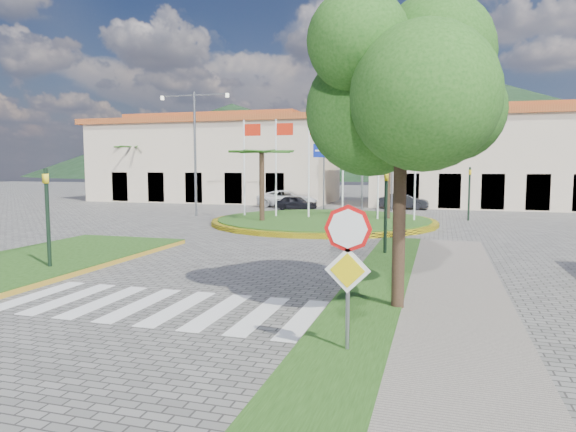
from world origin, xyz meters
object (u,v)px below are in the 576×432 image
(white_van, at_px, (287,199))
(car_dark_b, at_px, (404,201))
(car_dark_a, at_px, (296,203))
(deciduous_tree, at_px, (402,77))
(roundabout_island, at_px, (323,220))
(stop_sign, at_px, (348,256))

(white_van, height_order, car_dark_b, white_van)
(car_dark_b, bearing_deg, car_dark_a, 114.63)
(deciduous_tree, bearing_deg, car_dark_a, 110.55)
(white_van, height_order, car_dark_a, white_van)
(car_dark_a, bearing_deg, deciduous_tree, -148.76)
(roundabout_island, distance_m, stop_sign, 20.69)
(white_van, bearing_deg, roundabout_island, -165.60)
(white_van, bearing_deg, stop_sign, -173.82)
(white_van, relative_size, car_dark_a, 1.52)
(white_van, relative_size, car_dark_b, 1.31)
(deciduous_tree, relative_size, car_dark_a, 2.15)
(car_dark_b, bearing_deg, white_van, 96.12)
(roundabout_island, height_order, car_dark_a, roundabout_island)
(stop_sign, relative_size, white_van, 0.55)
(car_dark_a, bearing_deg, stop_sign, -151.92)
(roundabout_island, relative_size, car_dark_a, 4.02)
(stop_sign, relative_size, car_dark_b, 0.72)
(white_van, distance_m, car_dark_a, 2.92)
(stop_sign, height_order, car_dark_a, stop_sign)
(stop_sign, distance_m, car_dark_a, 29.57)
(stop_sign, bearing_deg, car_dark_b, 92.20)
(stop_sign, xyz_separation_m, car_dark_b, (-1.20, 31.19, -1.19))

